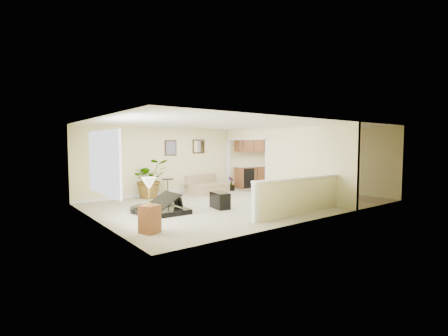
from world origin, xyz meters
TOP-DOWN VIEW (x-y plane):
  - floor at (0.00, 0.00)m, footprint 9.00×9.00m
  - back_wall at (0.00, 3.00)m, footprint 9.00×0.04m
  - front_wall at (0.00, -3.00)m, footprint 9.00×0.04m
  - left_wall at (-4.50, 0.00)m, footprint 0.04×6.00m
  - right_wall at (4.50, 0.00)m, footprint 0.04×6.00m
  - ceiling at (0.00, 0.00)m, footprint 9.00×6.00m
  - kitchen_vinyl at (3.15, 0.00)m, footprint 2.70×6.00m
  - interior_partition at (1.80, 0.25)m, footprint 0.18×5.99m
  - pony_half_wall at (0.08, -2.30)m, footprint 3.42×0.22m
  - left_window at (-4.49, -0.50)m, footprint 0.05×2.15m
  - wall_art_left at (-0.95, 2.97)m, footprint 0.48×0.04m
  - wall_mirror at (0.30, 2.97)m, footprint 0.55×0.04m
  - kitchen_cabinets at (3.19, 2.73)m, footprint 2.36×0.65m
  - piano at (-2.88, 0.06)m, footprint 1.54×1.59m
  - piano_bench at (-1.14, -0.40)m, footprint 0.48×0.76m
  - loveseat at (0.23, 2.29)m, footprint 1.83×1.29m
  - accent_table at (-1.28, 2.60)m, footprint 0.44×0.44m
  - palm_plant at (-1.96, 2.65)m, footprint 1.29×1.13m
  - small_plant at (1.45, 2.34)m, footprint 0.37×0.37m
  - lamp_stand at (-3.92, -1.66)m, footprint 0.44×0.44m

SIDE VIEW (x-z plane):
  - floor at x=0.00m, z-range 0.00..0.00m
  - kitchen_vinyl at x=3.15m, z-range 0.00..0.01m
  - piano_bench at x=-1.14m, z-range 0.00..0.47m
  - small_plant at x=1.45m, z-range -0.04..0.52m
  - loveseat at x=0.23m, z-range -0.11..0.81m
  - accent_table at x=-1.28m, z-range 0.09..0.72m
  - lamp_stand at x=-3.92m, z-range -0.09..1.09m
  - piano at x=-2.88m, z-range -0.10..1.11m
  - pony_half_wall at x=0.08m, z-range 0.02..1.02m
  - palm_plant at x=-1.96m, z-range -0.01..1.35m
  - kitchen_cabinets at x=3.19m, z-range -0.29..2.03m
  - interior_partition at x=1.80m, z-range -0.03..2.47m
  - back_wall at x=0.00m, z-range 0.00..2.50m
  - front_wall at x=0.00m, z-range 0.00..2.50m
  - left_wall at x=-4.50m, z-range 0.00..2.50m
  - right_wall at x=4.50m, z-range 0.00..2.50m
  - left_window at x=-4.49m, z-range 0.73..2.17m
  - wall_art_left at x=-0.95m, z-range 1.46..2.04m
  - wall_mirror at x=0.30m, z-range 1.52..2.08m
  - ceiling at x=0.00m, z-range 2.48..2.52m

